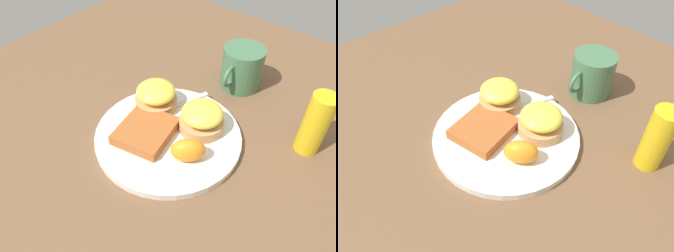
% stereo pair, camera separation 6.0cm
% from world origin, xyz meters
% --- Properties ---
extents(ground_plane, '(1.10, 1.10, 0.00)m').
position_xyz_m(ground_plane, '(0.00, 0.00, 0.00)').
color(ground_plane, brown).
extents(plate, '(0.28, 0.28, 0.01)m').
position_xyz_m(plate, '(0.00, 0.00, 0.01)').
color(plate, silver).
rests_on(plate, ground_plane).
extents(sandwich_benedict_left, '(0.08, 0.08, 0.05)m').
position_xyz_m(sandwich_benedict_left, '(-0.05, 0.04, 0.04)').
color(sandwich_benedict_left, tan).
rests_on(sandwich_benedict_left, plate).
extents(sandwich_benedict_right, '(0.08, 0.08, 0.05)m').
position_xyz_m(sandwich_benedict_right, '(-0.05, -0.07, 0.04)').
color(sandwich_benedict_right, tan).
rests_on(sandwich_benedict_right, plate).
extents(hashbrown_patty, '(0.12, 0.11, 0.02)m').
position_xyz_m(hashbrown_patty, '(0.03, -0.03, 0.02)').
color(hashbrown_patty, '#A55728').
rests_on(hashbrown_patty, plate).
extents(orange_wedge, '(0.07, 0.07, 0.04)m').
position_xyz_m(orange_wedge, '(0.03, 0.07, 0.04)').
color(orange_wedge, orange).
rests_on(orange_wedge, plate).
extents(fork, '(0.20, 0.09, 0.00)m').
position_xyz_m(fork, '(-0.03, -0.05, 0.02)').
color(fork, silver).
rests_on(fork, plate).
extents(cup, '(0.12, 0.09, 0.09)m').
position_xyz_m(cup, '(-0.23, 0.02, 0.05)').
color(cup, '#42704C').
rests_on(cup, ground_plane).
extents(condiment_bottle, '(0.04, 0.04, 0.12)m').
position_xyz_m(condiment_bottle, '(-0.14, 0.21, 0.06)').
color(condiment_bottle, gold).
rests_on(condiment_bottle, ground_plane).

